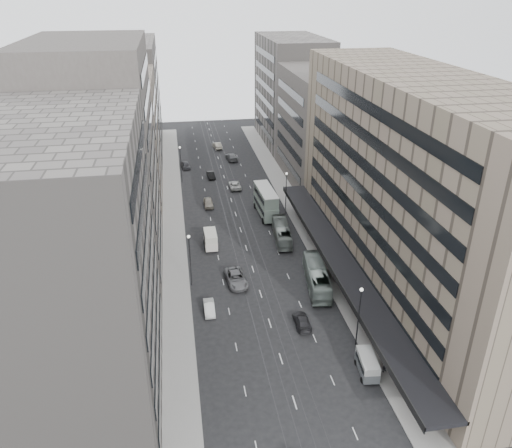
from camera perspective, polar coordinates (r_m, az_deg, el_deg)
ground at (r=66.35m, az=1.76°, el=-11.77°), size 220.00×220.00×0.00m
sidewalk_right at (r=100.31m, az=4.36°, el=2.02°), size 4.00×125.00×0.15m
sidewalk_left at (r=97.73m, az=-9.45°, el=1.06°), size 4.00×125.00×0.15m
department_store at (r=72.24m, az=17.63°, el=3.89°), size 19.20×60.00×30.00m
building_right_mid at (r=112.03m, az=7.63°, el=10.90°), size 15.00×28.00×24.00m
building_right_far at (r=139.81m, az=4.09°, el=14.88°), size 15.00×32.00×28.00m
building_left_a at (r=51.55m, az=-20.41°, el=-5.60°), size 15.00×28.00×30.00m
building_left_b at (r=75.07m, az=-17.44°, el=6.41°), size 15.00×26.00×34.00m
building_left_c at (r=101.98m, az=-15.44°, el=9.00°), size 15.00×28.00×25.00m
building_left_d at (r=133.57m, az=-14.40°, el=13.64°), size 15.00×38.00×28.00m
lamp_right_near at (r=61.80m, az=11.73°, el=-9.60°), size 0.44×0.44×8.32m
lamp_right_far at (r=95.58m, az=3.47°, el=4.14°), size 0.44×0.44×8.32m
lamp_left_near at (r=72.63m, az=-7.58°, el=-3.46°), size 0.44×0.44×8.32m
lamp_left_far at (r=112.17m, az=-8.62°, el=7.23°), size 0.44×0.44×8.32m
bus_near at (r=74.11m, az=6.97°, el=-5.99°), size 4.29×11.96×3.26m
bus_far at (r=86.70m, az=2.97°, el=-0.95°), size 3.42×10.53×2.88m
double_decker at (r=95.27m, az=1.13°, el=2.62°), size 3.45×10.00×5.40m
vw_microbus at (r=60.40m, az=12.61°, el=-15.37°), size 2.38×4.53×2.35m
panel_van at (r=84.36m, az=-5.21°, el=-1.73°), size 2.25×4.55×2.86m
sedan_1 at (r=69.04m, az=-5.36°, el=-9.51°), size 1.41×4.02×1.32m
sedan_2 at (r=74.73m, az=-2.30°, el=-6.22°), size 3.35×6.27×1.68m
sedan_3 at (r=66.63m, az=5.29°, el=-10.98°), size 2.01×4.67×1.34m
sedan_4 at (r=100.41m, az=-5.46°, el=2.43°), size 1.88×4.50×1.52m
sedan_5 at (r=115.42m, az=-5.17°, el=5.59°), size 1.83×4.35×1.40m
sedan_6 at (r=109.17m, az=-2.43°, el=4.47°), size 2.40×5.19×1.44m
sedan_7 at (r=127.27m, az=-2.80°, el=7.67°), size 2.91×5.94×1.66m
sedan_8 at (r=122.47m, az=-8.05°, el=6.68°), size 2.35×4.75×1.56m
sedan_9 at (r=136.99m, az=-4.46°, el=8.95°), size 2.40×5.15×1.63m
pedestrian at (r=61.04m, az=14.55°, el=-15.32°), size 0.85×0.73×1.96m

